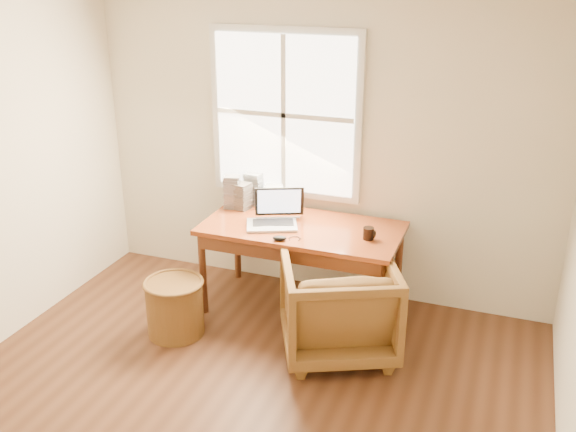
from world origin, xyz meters
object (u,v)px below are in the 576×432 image
armchair (338,306)px  wicker_stool (175,308)px  coffee_mug (368,233)px  laptop (272,210)px  desk (302,228)px  cd_stack_a (254,188)px

armchair → wicker_stool: size_ratio=1.88×
wicker_stool → coffee_mug: size_ratio=4.66×
armchair → laptop: size_ratio=2.07×
desk → armchair: armchair is taller
wicker_stool → laptop: 1.08m
wicker_stool → armchair: bearing=9.3°
armchair → desk: bearing=-72.7°
wicker_stool → laptop: size_ratio=1.10×
coffee_mug → wicker_stool: bearing=-154.5°
wicker_stool → cd_stack_a: bearing=77.3°
armchair → laptop: (-0.69, 0.41, 0.52)m
coffee_mug → cd_stack_a: (-1.12, 0.41, 0.09)m
armchair → wicker_stool: bearing=-15.7°
armchair → coffee_mug: (0.10, 0.43, 0.42)m
wicker_stool → cd_stack_a: 1.27m
wicker_stool → coffee_mug: 1.61m
armchair → laptop: laptop is taller
armchair → wicker_stool: (-1.26, -0.21, -0.16)m
laptop → armchair: bearing=-54.4°
laptop → coffee_mug: (0.79, 0.02, -0.10)m
cd_stack_a → laptop: bearing=-52.3°
desk → laptop: bearing=-158.4°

